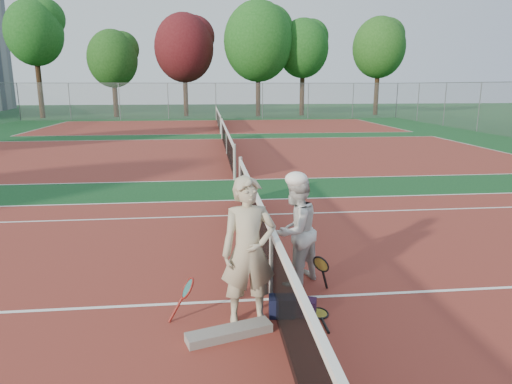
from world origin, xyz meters
TOP-DOWN VIEW (x-y plane):
  - ground at (0.00, 0.00)m, footprint 130.00×130.00m
  - court_main at (0.00, 0.00)m, footprint 23.77×10.97m
  - court_far_a at (0.00, 13.50)m, footprint 23.77×10.97m
  - court_far_b at (0.00, 27.00)m, footprint 23.77×10.97m
  - net_main at (0.00, 0.00)m, footprint 0.10×10.98m
  - net_far_a at (0.00, 13.50)m, footprint 0.10×10.98m
  - net_far_b at (0.00, 27.00)m, footprint 0.10×10.98m
  - fence_back at (0.00, 34.00)m, footprint 32.00×0.06m
  - player_a at (-0.35, -0.55)m, footprint 0.69×0.49m
  - player_b at (0.42, 0.51)m, footprint 0.98×0.96m
  - racket_red at (-1.09, -0.42)m, footprint 0.38×0.34m
  - racket_black_held at (0.70, 0.11)m, footprint 0.39×0.39m
  - racket_spare at (0.55, -0.47)m, footprint 0.27×0.60m
  - sports_bag_navy at (0.08, -0.45)m, footprint 0.34×0.25m
  - sports_bag_purple at (0.36, -0.48)m, footprint 0.32×0.27m
  - net_cover_canvas at (-0.60, -0.88)m, footprint 1.03×0.52m
  - water_bottle at (0.30, -0.50)m, footprint 0.09×0.09m
  - tree_back_0 at (-15.17, 36.75)m, footprint 4.77×4.77m
  - tree_back_1 at (-8.97, 37.46)m, footprint 4.39×4.39m
  - tree_back_maroon at (-2.70, 38.12)m, footprint 5.35×5.35m
  - tree_back_3 at (3.98, 37.22)m, footprint 6.20×6.20m
  - tree_back_4 at (8.28, 38.05)m, footprint 4.72×4.72m
  - tree_back_5 at (15.60, 38.05)m, footprint 4.96×4.96m

SIDE VIEW (x-z plane):
  - ground at x=0.00m, z-range 0.00..0.00m
  - court_main at x=0.00m, z-range 0.00..0.01m
  - court_far_a at x=0.00m, z-range 0.00..0.01m
  - court_far_b at x=0.00m, z-range 0.00..0.01m
  - racket_spare at x=0.55m, z-range 0.00..0.03m
  - net_cover_canvas at x=-0.60m, z-range 0.00..0.11m
  - sports_bag_purple at x=0.36m, z-range 0.00..0.22m
  - sports_bag_navy at x=0.08m, z-range 0.00..0.26m
  - water_bottle at x=0.30m, z-range 0.00..0.30m
  - racket_red at x=-1.09m, z-range 0.00..0.53m
  - racket_black_held at x=0.70m, z-range 0.00..0.55m
  - net_main at x=0.00m, z-range 0.00..1.02m
  - net_far_a at x=0.00m, z-range 0.00..1.02m
  - net_far_b at x=0.00m, z-range 0.00..1.02m
  - player_b at x=0.42m, z-range 0.00..1.59m
  - player_a at x=-0.35m, z-range 0.00..1.81m
  - fence_back at x=0.00m, z-range 0.00..3.00m
  - tree_back_1 at x=-8.97m, z-range 1.27..8.90m
  - tree_back_maroon at x=-2.70m, z-range 1.50..10.71m
  - tree_back_4 at x=8.28m, z-range 1.70..10.58m
  - tree_back_5 at x=15.60m, z-range 1.70..10.85m
  - tree_back_3 at x=3.98m, z-range 1.54..11.77m
  - tree_back_0 at x=-15.17m, z-range 2.17..12.06m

